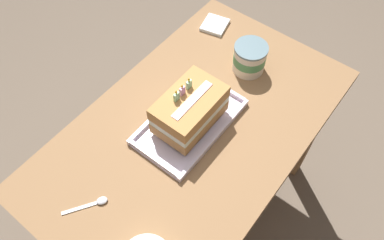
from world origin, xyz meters
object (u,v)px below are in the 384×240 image
foil_tray (190,122)px  napkin_pile (215,25)px  serving_spoon_near_tray (97,202)px  birthday_cake (190,109)px  ice_cream_tub (249,57)px

foil_tray → napkin_pile: (0.43, 0.21, 0.00)m
foil_tray → serving_spoon_near_tray: 0.39m
birthday_cake → foil_tray: bearing=-90.0°
serving_spoon_near_tray → napkin_pile: bearing=11.6°
foil_tray → birthday_cake: bearing=90.0°
birthday_cake → napkin_pile: (0.43, 0.21, -0.08)m
ice_cream_tub → serving_spoon_near_tray: size_ratio=0.98×
foil_tray → ice_cream_tub: 0.33m
serving_spoon_near_tray → napkin_pile: 0.83m
ice_cream_tub → foil_tray: bearing=177.6°
ice_cream_tub → serving_spoon_near_tray: 0.71m
ice_cream_tub → serving_spoon_near_tray: bearing=175.5°
serving_spoon_near_tray → napkin_pile: (0.81, 0.17, 0.00)m
birthday_cake → ice_cream_tub: birthday_cake is taller
ice_cream_tub → serving_spoon_near_tray: ice_cream_tub is taller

